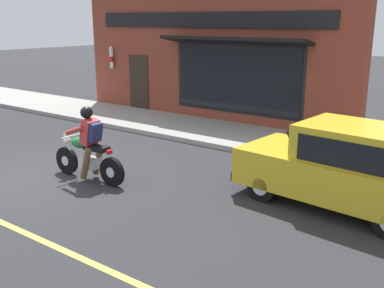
{
  "coord_description": "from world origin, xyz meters",
  "views": [
    {
      "loc": [
        -5.57,
        -8.21,
        3.36
      ],
      "look_at": [
        1.43,
        -3.1,
        0.95
      ],
      "focal_mm": 42.0,
      "sensor_mm": 36.0,
      "label": 1
    }
  ],
  "objects": [
    {
      "name": "storefront_building",
      "position": [
        6.99,
        0.31,
        2.11
      ],
      "size": [
        1.25,
        10.44,
        4.2
      ],
      "color": "brown",
      "rests_on": "ground"
    },
    {
      "name": "traffic_cone",
      "position": [
        5.28,
        -4.35,
        0.43
      ],
      "size": [
        0.36,
        0.36,
        0.6
      ],
      "color": "black",
      "rests_on": "sidewalk_curb"
    },
    {
      "name": "sidewalk_curb",
      "position": [
        5.46,
        3.0,
        0.07
      ],
      "size": [
        2.6,
        22.0,
        0.14
      ],
      "primitive_type": "cube",
      "color": "#9E9B93",
      "rests_on": "ground"
    },
    {
      "name": "motorcycle_with_rider",
      "position": [
        0.55,
        -1.0,
        0.68
      ],
      "size": [
        0.56,
        2.02,
        1.62
      ],
      "color": "black",
      "rests_on": "ground"
    },
    {
      "name": "car_hatchback",
      "position": [
        2.31,
        -5.89,
        0.77
      ],
      "size": [
        1.98,
        3.91,
        1.57
      ],
      "color": "black",
      "rests_on": "ground"
    },
    {
      "name": "ground_plane",
      "position": [
        0.0,
        0.0,
        0.0
      ],
      "size": [
        80.0,
        80.0,
        0.0
      ],
      "primitive_type": "plane",
      "color": "#2B2B2D"
    }
  ]
}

